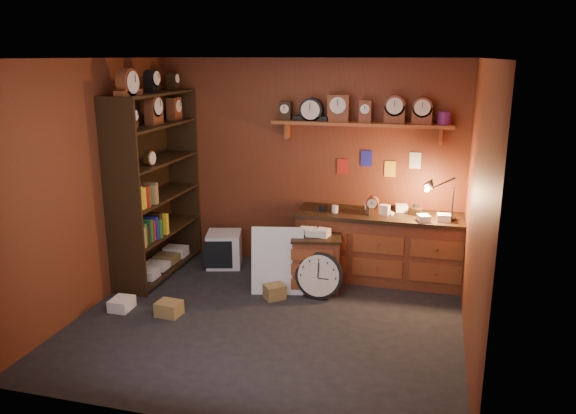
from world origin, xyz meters
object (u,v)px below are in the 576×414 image
(low_cabinet, at_px, (316,259))
(shelving_unit, at_px, (153,177))
(big_round_clock, at_px, (319,275))
(workbench, at_px, (381,243))

(low_cabinet, bearing_deg, shelving_unit, 168.39)
(big_round_clock, bearing_deg, workbench, 50.51)
(shelving_unit, bearing_deg, workbench, 9.98)
(shelving_unit, xyz_separation_m, big_round_clock, (2.19, -0.26, -0.98))
(low_cabinet, distance_m, big_round_clock, 0.29)
(low_cabinet, xyz_separation_m, big_round_clock, (0.09, -0.26, -0.10))
(shelving_unit, xyz_separation_m, low_cabinet, (2.10, -0.01, -0.89))
(workbench, relative_size, low_cabinet, 2.78)
(shelving_unit, distance_m, big_round_clock, 2.41)
(workbench, height_order, low_cabinet, workbench)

